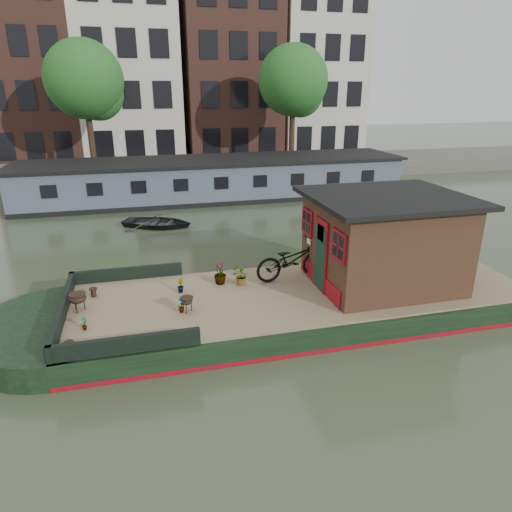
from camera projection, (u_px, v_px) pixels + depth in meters
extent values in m
plane|color=#2F3C26|center=(303.00, 313.00, 12.19)|extent=(120.00, 120.00, 0.00)
cube|color=black|center=(304.00, 302.00, 12.09)|extent=(12.00, 4.00, 0.60)
cylinder|color=black|center=(62.00, 331.00, 10.69)|extent=(4.00, 4.00, 0.60)
cube|color=maroon|center=(303.00, 311.00, 12.17)|extent=(12.02, 4.02, 0.10)
cube|color=#7D6E4D|center=(304.00, 291.00, 11.98)|extent=(11.80, 3.80, 0.05)
cube|color=black|center=(63.00, 310.00, 10.53)|extent=(0.12, 4.00, 0.35)
cube|color=black|center=(127.00, 274.00, 12.60)|extent=(3.00, 0.12, 0.35)
cube|color=black|center=(125.00, 345.00, 9.11)|extent=(3.00, 0.12, 0.35)
cube|color=#321C13|center=(384.00, 242.00, 12.08)|extent=(3.50, 3.00, 2.30)
cube|color=black|center=(388.00, 198.00, 11.66)|extent=(4.00, 3.50, 0.12)
cube|color=maroon|center=(321.00, 255.00, 11.74)|extent=(0.06, 0.80, 1.90)
cube|color=black|center=(320.00, 257.00, 11.75)|extent=(0.04, 0.64, 1.70)
cube|color=maroon|center=(339.00, 246.00, 10.57)|extent=(0.06, 0.72, 0.72)
cube|color=maroon|center=(307.00, 222.00, 12.48)|extent=(0.06, 0.72, 0.72)
imported|color=black|center=(292.00, 260.00, 12.55)|extent=(2.18, 1.01, 1.10)
imported|color=brown|center=(181.00, 304.00, 10.72)|extent=(0.25, 0.28, 0.43)
imported|color=brown|center=(180.00, 286.00, 11.81)|extent=(0.20, 0.23, 0.36)
imported|color=#9D3B2D|center=(241.00, 276.00, 12.21)|extent=(0.59, 0.58, 0.50)
imported|color=brown|center=(220.00, 273.00, 12.29)|extent=(0.40, 0.40, 0.60)
imported|color=maroon|center=(84.00, 323.00, 9.96)|extent=(0.18, 0.21, 0.34)
cylinder|color=black|center=(93.00, 292.00, 11.58)|extent=(0.20, 0.20, 0.23)
cylinder|color=black|center=(69.00, 346.00, 9.18)|extent=(0.19, 0.19, 0.22)
imported|color=black|center=(157.00, 220.00, 19.64)|extent=(3.63, 3.20, 0.62)
cube|color=#454E5C|center=(215.00, 180.00, 24.56)|extent=(20.00, 4.00, 2.00)
cube|color=black|center=(214.00, 160.00, 24.20)|extent=(20.40, 4.40, 0.12)
cube|color=black|center=(215.00, 196.00, 24.87)|extent=(20.00, 4.05, 0.24)
cube|color=#47443F|center=(199.00, 170.00, 30.66)|extent=(60.00, 6.00, 0.90)
cube|color=brown|center=(33.00, 60.00, 32.13)|extent=(6.00, 8.00, 15.00)
cube|color=#B7B2A3|center=(127.00, 50.00, 33.38)|extent=(7.00, 8.00, 16.50)
cube|color=brown|center=(228.00, 59.00, 35.31)|extent=(7.00, 8.00, 15.50)
cube|color=#B7B2A3|center=(313.00, 57.00, 36.85)|extent=(6.50, 8.00, 16.00)
cylinder|color=#332316|center=(91.00, 137.00, 26.93)|extent=(0.36, 0.36, 4.00)
sphere|color=#164115|center=(84.00, 79.00, 25.82)|extent=(4.40, 4.40, 4.40)
sphere|color=#164115|center=(97.00, 94.00, 26.51)|extent=(3.00, 3.00, 3.00)
cylinder|color=#332316|center=(292.00, 132.00, 29.85)|extent=(0.36, 0.36, 4.00)
sphere|color=#164115|center=(293.00, 80.00, 28.74)|extent=(4.40, 4.40, 4.40)
sphere|color=#164115|center=(300.00, 94.00, 29.43)|extent=(3.00, 3.00, 3.00)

